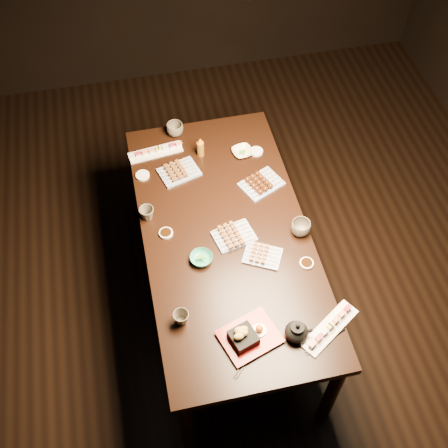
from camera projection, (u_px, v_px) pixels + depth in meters
The scene contains 23 objects.
ground at pixel (265, 310), 3.63m from camera, with size 5.00×5.00×0.00m, color black.
dining_table at pixel (226, 270), 3.37m from camera, with size 0.90×1.80×0.75m, color black.
sushi_platter_near at pixel (330, 327), 2.71m from camera, with size 0.34×0.10×0.04m, color white, non-canonical shape.
sushi_platter_far at pixel (155, 151), 3.42m from camera, with size 0.33×0.09×0.04m, color white, non-canonical shape.
yakitori_plate_center at pixel (234, 234), 3.03m from camera, with size 0.22×0.16×0.05m, color #828EB6, non-canonical shape.
yakitori_plate_right at pixel (263, 254), 2.96m from camera, with size 0.20×0.14×0.05m, color #828EB6, non-canonical shape.
yakitori_plate_left at pixel (179, 170), 3.31m from camera, with size 0.23×0.17×0.06m, color #828EB6, non-canonical shape.
tsukune_plate at pixel (262, 182), 3.25m from camera, with size 0.23×0.17×0.06m, color #828EB6, non-canonical shape.
edamame_bowl_green at pixel (201, 259), 2.95m from camera, with size 0.12×0.12×0.04m, color teal.
edamame_bowl_cream at pixel (242, 152), 3.42m from camera, with size 0.12×0.12×0.03m, color beige.
tempura_tray at pixel (250, 334), 2.66m from camera, with size 0.27×0.22×0.10m, color black, non-canonical shape.
teacup_near_left at pixel (181, 318), 2.72m from camera, with size 0.08×0.08×0.07m, color #4E463B.
teacup_mid_right at pixel (301, 228), 3.04m from camera, with size 0.11×0.11×0.09m, color #4E463B.
teacup_far_left at pixel (147, 213), 3.10m from camera, with size 0.08×0.08×0.08m, color #4E463B.
teacup_far_right at pixel (175, 129), 3.50m from camera, with size 0.11×0.11×0.08m, color #4E463B.
teapot at pixel (297, 331), 2.66m from camera, with size 0.13×0.13×0.11m, color black, non-canonical shape.
condiment_bottle at pixel (200, 147), 3.37m from camera, with size 0.04×0.04×0.14m, color brown.
sauce_dish_west at pixel (166, 233), 3.06m from camera, with size 0.08×0.08×0.01m, color white.
sauce_dish_east at pixel (256, 151), 3.43m from camera, with size 0.08×0.08×0.01m, color white.
sauce_dish_se at pixel (307, 263), 2.95m from camera, with size 0.07×0.07×0.01m, color white.
sauce_dish_nw at pixel (143, 175), 3.31m from camera, with size 0.08×0.08×0.01m, color white.
chopsticks_near at pixel (248, 358), 2.64m from camera, with size 0.24×0.02×0.01m, color black, non-canonical shape.
chopsticks_se at pixel (325, 341), 2.69m from camera, with size 0.24×0.02×0.01m, color black, non-canonical shape.
Camera 1 is at (-0.63, -1.62, 3.25)m, focal length 45.00 mm.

